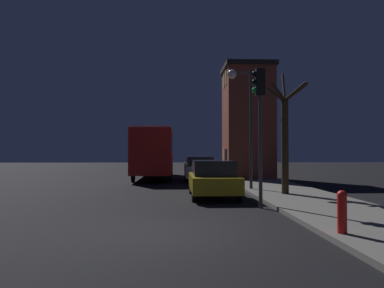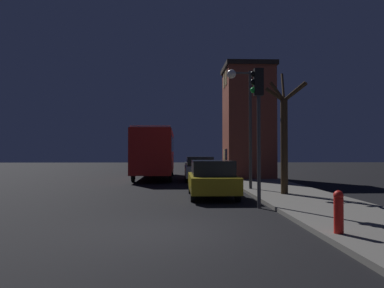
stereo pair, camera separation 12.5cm
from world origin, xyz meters
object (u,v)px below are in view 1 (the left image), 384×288
streetlamp (243,104)px  bus (155,150)px  traffic_light (259,108)px  bare_tree (285,133)px  car_far_lane (195,164)px  fire_hydrant (342,211)px  car_near_lane (213,178)px  car_mid_lane (199,169)px

streetlamp → bus: 10.37m
traffic_light → bare_tree: bare_tree is taller
traffic_light → bare_tree: 3.64m
traffic_light → car_far_lane: 21.60m
bare_tree → fire_hydrant: 7.89m
bare_tree → car_far_lane: 18.64m
car_near_lane → car_mid_lane: car_mid_lane is taller
bus → streetlamp: bearing=-62.5°
car_far_lane → bus: bearing=-114.1°
car_near_lane → fire_hydrant: car_near_lane is taller
bus → fire_hydrant: bearing=-74.9°
bus → car_near_lane: 11.80m
streetlamp → bus: size_ratio=0.57×
streetlamp → bare_tree: (1.40, -2.23, -1.49)m
car_far_lane → fire_hydrant: size_ratio=4.72×
streetlamp → car_mid_lane: bearing=104.2°
bus → car_far_lane: size_ratio=2.34×
traffic_light → fire_hydrant: 5.26m
car_mid_lane → car_near_lane: bearing=-89.9°
bus → car_far_lane: 7.86m
streetlamp → car_near_lane: 4.39m
streetlamp → car_near_lane: (-1.64, -2.32, -3.35)m
car_near_lane → car_far_lane: (0.13, 18.41, 0.00)m
bare_tree → bus: bearing=118.4°
car_far_lane → traffic_light: bearing=-87.0°
traffic_light → car_near_lane: 4.13m
car_far_lane → fire_hydrant: (1.89, -25.87, -0.17)m
streetlamp → car_far_lane: (-1.51, 16.09, -3.35)m
traffic_light → car_near_lane: bearing=112.6°
streetlamp → car_far_lane: streetlamp is taller
streetlamp → bare_tree: 3.02m
traffic_light → car_far_lane: size_ratio=1.08×
streetlamp → fire_hydrant: bearing=-87.8°
traffic_light → bus: traffic_light is taller
streetlamp → traffic_light: 5.41m
car_near_lane → car_mid_lane: (-0.02, 8.90, 0.02)m
bare_tree → car_near_lane: (-3.04, -0.09, -1.86)m
bare_tree → car_mid_lane: 9.50m
traffic_light → bare_tree: (1.78, 3.11, -0.66)m
car_mid_lane → fire_hydrant: size_ratio=4.95×
bare_tree → car_far_lane: bare_tree is taller
traffic_light → car_near_lane: traffic_light is taller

